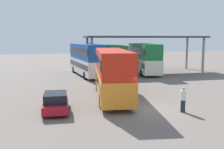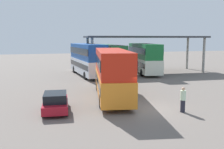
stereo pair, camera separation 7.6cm
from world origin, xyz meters
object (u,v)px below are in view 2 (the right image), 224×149
Objects in this scene: parked_hatchback at (56,102)px; double_decker_far_right at (144,57)px; double_decker_mid_row at (109,57)px; pedestrian_waiting at (183,100)px; double_decker_near_canopy at (87,58)px; double_decker_main at (112,72)px.

parked_hatchback is 0.38× the size of double_decker_far_right.
double_decker_mid_row is 21.92m from pedestrian_waiting.
parked_hatchback is at bearing 42.38° from pedestrian_waiting.
parked_hatchback is 8.79m from pedestrian_waiting.
double_decker_far_right reaches higher than double_decker_mid_row.
double_decker_near_canopy is (5.69, 16.37, 1.68)m from parked_hatchback.
double_decker_mid_row is at bearing 65.97° from double_decker_far_right.
pedestrian_waiting is (-1.31, -21.84, -1.36)m from double_decker_mid_row.
double_decker_main reaches higher than double_decker_mid_row.
double_decker_near_canopy is 0.98× the size of double_decker_mid_row.
double_decker_near_canopy is 8.36m from double_decker_far_right.
double_decker_main is at bearing -53.47° from parked_hatchback.
double_decker_far_right is (9.05, 13.34, 0.10)m from double_decker_main.
double_decker_mid_row is at bearing -4.17° from double_decker_main.
double_decker_mid_row is at bearing -32.78° from pedestrian_waiting.
double_decker_near_canopy is 4.80m from double_decker_mid_row.
double_decker_near_canopy is at bearing 98.06° from double_decker_far_right.
double_decker_main is 2.61× the size of parked_hatchback.
double_decker_mid_row is (4.65, 16.22, 0.00)m from double_decker_main.
double_decker_main is 16.87m from double_decker_mid_row.
double_decker_mid_row is 5.25m from double_decker_far_right.
parked_hatchback is 17.42m from double_decker_near_canopy.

